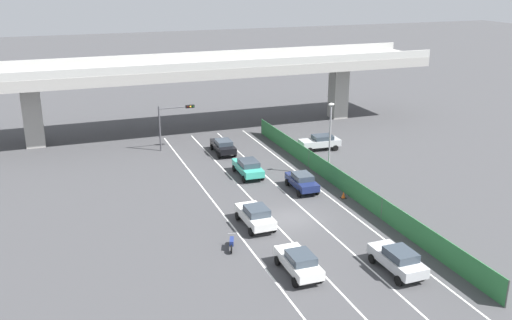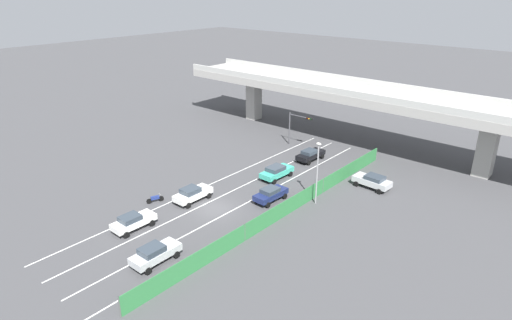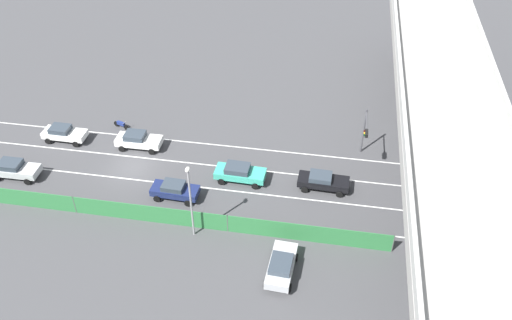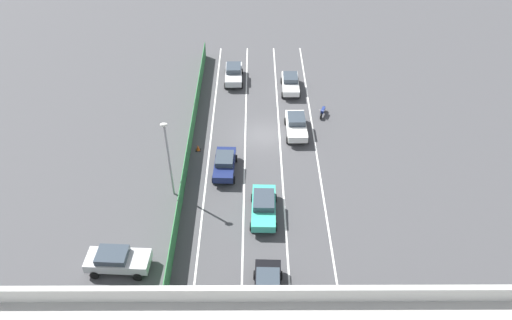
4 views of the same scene
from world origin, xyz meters
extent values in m
plane|color=#424244|center=(0.00, 0.00, 0.00)|extent=(300.00, 300.00, 0.00)
cube|color=silver|center=(-4.90, 4.07, 0.00)|extent=(0.14, 44.15, 0.01)
cube|color=silver|center=(-1.63, 4.07, 0.00)|extent=(0.14, 44.15, 0.01)
cube|color=silver|center=(1.63, 4.07, 0.00)|extent=(0.14, 44.15, 0.01)
cube|color=silver|center=(4.90, 4.07, 0.00)|extent=(0.14, 44.15, 0.01)
cube|color=#A09E99|center=(0.00, 28.15, 7.55)|extent=(59.64, 8.73, 1.20)
cube|color=#B2B2AD|center=(0.00, 23.95, 8.60)|extent=(59.64, 0.30, 0.90)
cube|color=#B2B2AD|center=(0.00, 32.34, 8.60)|extent=(59.64, 0.30, 0.90)
cube|color=#A09E99|center=(-19.09, 28.15, 3.48)|extent=(2.03, 2.03, 6.95)
cube|color=#A09E99|center=(19.09, 28.15, 3.48)|extent=(2.03, 2.03, 6.95)
cube|color=#2D753D|center=(6.62, 4.07, 0.90)|extent=(0.06, 40.15, 1.81)
cylinder|color=#4C514C|center=(6.62, -16.00, 0.90)|extent=(0.10, 0.10, 1.81)
cylinder|color=#4C514C|center=(6.62, -2.62, 0.90)|extent=(0.10, 0.10, 1.81)
cylinder|color=#4C514C|center=(6.62, 10.76, 0.90)|extent=(0.10, 0.10, 1.81)
cylinder|color=#4C514C|center=(6.62, 24.15, 0.90)|extent=(0.10, 0.10, 1.81)
cube|color=#B7BABC|center=(3.04, -10.12, 0.82)|extent=(1.85, 4.52, 0.67)
cube|color=#333D47|center=(3.04, -10.48, 1.42)|extent=(1.60, 2.05, 0.54)
cylinder|color=black|center=(2.12, -8.61, 0.32)|extent=(0.23, 0.64, 0.64)
cylinder|color=black|center=(3.91, -8.58, 0.32)|extent=(0.23, 0.64, 0.64)
cylinder|color=black|center=(2.17, -11.67, 0.32)|extent=(0.23, 0.64, 0.64)
cylinder|color=black|center=(3.95, -11.64, 0.32)|extent=(0.23, 0.64, 0.64)
cube|color=black|center=(-0.10, 18.18, 0.79)|extent=(1.90, 4.65, 0.62)
cube|color=#333D47|center=(-0.11, 17.88, 1.33)|extent=(1.61, 2.04, 0.46)
cylinder|color=black|center=(-0.93, 19.77, 0.32)|extent=(0.24, 0.65, 0.64)
cylinder|color=black|center=(0.82, 19.71, 0.32)|extent=(0.24, 0.65, 0.64)
cylinder|color=black|center=(-1.03, 16.64, 0.32)|extent=(0.24, 0.65, 0.64)
cylinder|color=black|center=(0.73, 16.59, 0.32)|extent=(0.24, 0.65, 0.64)
cube|color=white|center=(-3.11, -8.13, 0.78)|extent=(1.79, 4.39, 0.61)
cube|color=#333D47|center=(-3.11, -8.50, 1.34)|extent=(1.55, 1.95, 0.51)
cylinder|color=black|center=(-3.96, -6.64, 0.32)|extent=(0.23, 0.64, 0.64)
cylinder|color=black|center=(-2.22, -6.66, 0.32)|extent=(0.23, 0.64, 0.64)
cylinder|color=black|center=(-3.99, -9.61, 0.32)|extent=(0.23, 0.64, 0.64)
cylinder|color=black|center=(-2.25, -9.63, 0.32)|extent=(0.23, 0.64, 0.64)
cube|color=navy|center=(3.32, 5.31, 0.79)|extent=(1.86, 4.26, 0.62)
cube|color=#333D47|center=(3.32, 5.20, 1.34)|extent=(1.57, 1.98, 0.48)
cylinder|color=black|center=(2.52, 6.77, 0.32)|extent=(0.24, 0.65, 0.64)
cylinder|color=black|center=(4.23, 6.70, 0.32)|extent=(0.24, 0.65, 0.64)
cylinder|color=black|center=(2.42, 3.91, 0.32)|extent=(0.24, 0.65, 0.64)
cylinder|color=black|center=(4.12, 3.85, 0.32)|extent=(0.24, 0.65, 0.64)
cube|color=teal|center=(0.04, 10.55, 0.80)|extent=(1.97, 4.69, 0.64)
cube|color=#333D47|center=(0.03, 10.30, 1.38)|extent=(1.68, 2.25, 0.52)
cylinder|color=black|center=(-0.84, 12.15, 0.32)|extent=(0.24, 0.65, 0.64)
cylinder|color=black|center=(1.01, 12.10, 0.32)|extent=(0.24, 0.65, 0.64)
cylinder|color=black|center=(-0.92, 9.00, 0.32)|extent=(0.24, 0.65, 0.64)
cylinder|color=black|center=(0.92, 8.95, 0.32)|extent=(0.24, 0.65, 0.64)
cube|color=silver|center=(-3.22, -0.33, 0.81)|extent=(1.87, 4.52, 0.65)
cube|color=#333D47|center=(-3.22, -0.67, 1.40)|extent=(1.62, 1.97, 0.54)
cylinder|color=black|center=(-4.15, 1.19, 0.32)|extent=(0.23, 0.64, 0.64)
cylinder|color=black|center=(-2.33, 1.21, 0.32)|extent=(0.23, 0.64, 0.64)
cylinder|color=black|center=(-4.12, -1.87, 0.32)|extent=(0.23, 0.64, 0.64)
cylinder|color=black|center=(-2.30, -1.85, 0.32)|extent=(0.23, 0.64, 0.64)
cylinder|color=black|center=(-5.87, -2.72, 0.30)|extent=(0.30, 0.60, 0.60)
cylinder|color=black|center=(-6.33, -3.99, 0.30)|extent=(0.30, 0.60, 0.60)
cube|color=navy|center=(-6.10, -3.35, 0.58)|extent=(0.58, 0.96, 0.36)
cylinder|color=#B2B2B2|center=(-5.91, -2.82, 0.92)|extent=(0.57, 0.24, 0.03)
cube|color=#B2B5B7|center=(10.25, 15.72, 0.83)|extent=(4.50, 2.07, 0.69)
cube|color=#333D47|center=(10.58, 15.71, 1.40)|extent=(2.18, 1.73, 0.46)
cylinder|color=black|center=(8.70, 14.88, 0.32)|extent=(0.65, 0.25, 0.64)
cylinder|color=black|center=(8.80, 16.72, 0.32)|extent=(0.65, 0.25, 0.64)
cylinder|color=black|center=(11.70, 14.73, 0.32)|extent=(0.65, 0.25, 0.64)
cylinder|color=black|center=(11.80, 16.57, 0.32)|extent=(0.65, 0.25, 0.64)
cylinder|color=#47474C|center=(-6.23, 21.48, 2.49)|extent=(0.18, 0.18, 4.98)
cylinder|color=#47474C|center=(-4.31, 21.49, 4.68)|extent=(3.84, 0.16, 0.12)
cube|color=black|center=(-2.78, 21.51, 4.68)|extent=(0.96, 0.29, 0.32)
sphere|color=#390706|center=(-3.07, 21.35, 4.68)|extent=(0.20, 0.20, 0.20)
sphere|color=#EFA319|center=(-2.77, 21.35, 4.68)|extent=(0.20, 0.20, 0.20)
sphere|color=black|center=(-2.47, 21.35, 4.68)|extent=(0.20, 0.20, 0.20)
cylinder|color=gray|center=(7.43, 8.08, 3.39)|extent=(0.16, 0.16, 6.79)
ellipsoid|color=silver|center=(7.43, 8.08, 6.97)|extent=(0.60, 0.36, 0.28)
cone|color=orange|center=(5.92, 2.32, 0.29)|extent=(0.36, 0.36, 0.58)
cube|color=black|center=(5.92, 2.32, 0.01)|extent=(0.47, 0.47, 0.03)
camera|label=1|loc=(-17.05, -37.92, 18.71)|focal=39.84mm
camera|label=2|loc=(30.31, -28.41, 22.47)|focal=30.49mm
camera|label=3|loc=(37.02, 18.32, 32.53)|focal=37.66mm
camera|label=4|loc=(0.73, 37.56, 27.92)|focal=34.39mm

